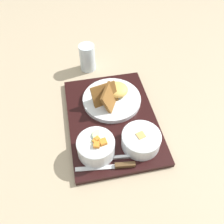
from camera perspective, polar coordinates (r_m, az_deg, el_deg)
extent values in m
plane|color=tan|center=(0.84, 0.00, -2.05)|extent=(4.00, 4.00, 0.00)
cube|color=black|center=(0.83, 0.00, -1.70)|extent=(0.46, 0.35, 0.02)
cylinder|color=silver|center=(0.72, -3.87, -8.43)|extent=(0.11, 0.11, 0.06)
torus|color=silver|center=(0.70, -3.98, -7.32)|extent=(0.11, 0.11, 0.01)
cylinder|color=#A8D184|center=(0.69, -4.50, -8.28)|extent=(0.04, 0.04, 0.02)
cylinder|color=#A8D184|center=(0.71, -3.89, -7.32)|extent=(0.05, 0.05, 0.02)
cylinder|color=#A8D184|center=(0.71, -3.11, -5.72)|extent=(0.06, 0.06, 0.02)
cylinder|color=#A8D184|center=(0.70, -3.58, -7.43)|extent=(0.05, 0.05, 0.01)
cylinder|color=#A8D184|center=(0.69, -3.97, -9.11)|extent=(0.05, 0.05, 0.02)
cube|color=orange|center=(0.69, -3.69, -8.04)|extent=(0.02, 0.02, 0.02)
cube|color=orange|center=(0.70, -4.04, -7.00)|extent=(0.02, 0.02, 0.01)
cube|color=orange|center=(0.70, -3.59, -6.59)|extent=(0.02, 0.02, 0.02)
cube|color=orange|center=(0.69, -2.13, -7.33)|extent=(0.02, 0.02, 0.02)
cylinder|color=silver|center=(0.74, 6.98, -6.72)|extent=(0.12, 0.12, 0.05)
torus|color=silver|center=(0.73, 7.14, -5.80)|extent=(0.12, 0.12, 0.01)
cylinder|color=#C67F3D|center=(0.74, 7.02, -6.44)|extent=(0.10, 0.10, 0.03)
cube|color=#E5A356|center=(0.73, 6.90, -5.87)|extent=(0.03, 0.03, 0.02)
cylinder|color=silver|center=(0.87, -0.06, 3.05)|extent=(0.21, 0.21, 0.02)
ellipsoid|color=#EAB756|center=(0.87, 1.21, 5.46)|extent=(0.10, 0.10, 0.03)
cube|color=brown|center=(0.84, -1.69, 3.69)|extent=(0.08, 0.10, 0.08)
cube|color=brown|center=(0.83, -0.64, 3.05)|extent=(0.10, 0.08, 0.09)
cube|color=silver|center=(0.72, -4.11, -13.30)|extent=(0.01, 0.12, 0.00)
cube|color=#51381E|center=(0.72, 3.15, -12.61)|extent=(0.01, 0.06, 0.01)
ellipsoid|color=silver|center=(0.73, -1.61, -11.00)|extent=(0.04, 0.05, 0.01)
cube|color=silver|center=(0.73, 4.77, -10.54)|extent=(0.01, 0.11, 0.01)
cylinder|color=silver|center=(1.00, -5.95, 12.90)|extent=(0.06, 0.06, 0.11)
cylinder|color=silver|center=(1.02, -5.85, 11.99)|extent=(0.05, 0.05, 0.07)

